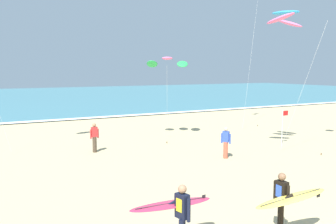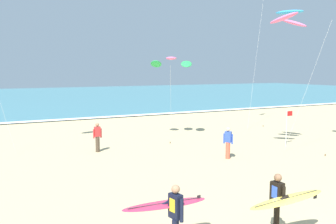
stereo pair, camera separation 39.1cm
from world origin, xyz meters
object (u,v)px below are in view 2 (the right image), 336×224
(bystander_red_top, at_px, (97,137))
(bystander_blue_top, at_px, (228,143))
(kite_arc_rose_mid, at_px, (171,62))
(lifeguard_flag, at_px, (287,124))
(surfer_third, at_px, (171,209))
(kite_arc_cobalt_near, at_px, (289,18))
(surfer_trailing, at_px, (282,200))

(bystander_red_top, xyz_separation_m, bystander_blue_top, (5.38, -4.46, 0.00))
(kite_arc_rose_mid, xyz_separation_m, lifeguard_flag, (4.83, -5.36, -3.64))
(kite_arc_rose_mid, bearing_deg, bystander_blue_top, -90.80)
(surfer_third, distance_m, kite_arc_rose_mid, 15.52)
(kite_arc_cobalt_near, bearing_deg, kite_arc_rose_mid, 119.60)
(kite_arc_cobalt_near, bearing_deg, lifeguard_flag, 41.39)
(surfer_third, bearing_deg, bystander_blue_top, 45.72)
(surfer_third, relative_size, kite_arc_cobalt_near, 0.35)
(bystander_blue_top, bearing_deg, surfer_trailing, -116.97)
(surfer_third, relative_size, bystander_blue_top, 1.64)
(surfer_third, height_order, kite_arc_rose_mid, kite_arc_rose_mid)
(kite_arc_rose_mid, bearing_deg, surfer_third, -117.40)
(surfer_third, bearing_deg, lifeguard_flag, 34.21)
(surfer_trailing, bearing_deg, kite_arc_cobalt_near, 45.07)
(kite_arc_rose_mid, height_order, bystander_blue_top, kite_arc_rose_mid)
(surfer_third, relative_size, kite_arc_rose_mid, 0.49)
(kite_arc_cobalt_near, height_order, bystander_blue_top, kite_arc_cobalt_near)
(surfer_trailing, distance_m, bystander_red_top, 12.30)
(surfer_trailing, bearing_deg, kite_arc_rose_mid, 74.02)
(bystander_blue_top, bearing_deg, kite_arc_cobalt_near, -1.00)
(surfer_third, distance_m, bystander_red_top, 11.55)
(surfer_third, distance_m, lifeguard_flag, 14.20)
(kite_arc_cobalt_near, height_order, lifeguard_flag, kite_arc_cobalt_near)
(kite_arc_rose_mid, height_order, bystander_red_top, kite_arc_rose_mid)
(bystander_red_top, relative_size, lifeguard_flag, 0.76)
(kite_arc_rose_mid, bearing_deg, kite_arc_cobalt_near, -60.40)
(surfer_third, xyz_separation_m, lifeguard_flag, (11.74, 7.98, 0.21))
(kite_arc_cobalt_near, xyz_separation_m, lifeguard_flag, (1.19, 1.05, -5.86))
(surfer_trailing, xyz_separation_m, kite_arc_cobalt_near, (7.68, 7.70, 6.08))
(kite_arc_cobalt_near, distance_m, bystander_red_top, 11.96)
(kite_arc_rose_mid, relative_size, bystander_blue_top, 3.31)
(surfer_trailing, bearing_deg, bystander_red_top, 96.66)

